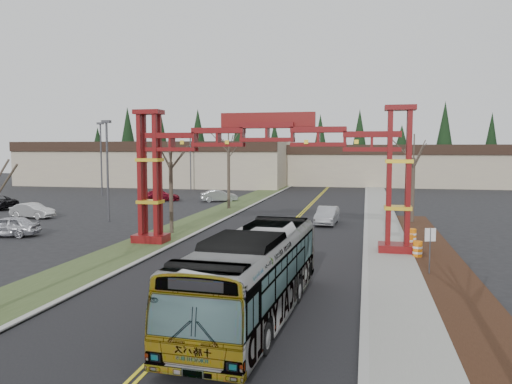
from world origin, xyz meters
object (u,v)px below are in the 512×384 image
(retail_building_east, at_px, (389,164))
(bare_tree_median_far, at_px, (229,149))
(bare_tree_median_mid, at_px, (171,163))
(street_sign, at_px, (430,242))
(light_pole_mid, at_px, (101,154))
(silver_sedan, at_px, (327,216))
(parked_car_mid_a, at_px, (161,196))
(gateway_arch, at_px, (267,154))
(light_pole_near, at_px, (107,163))
(parked_car_near_b, at_px, (33,211))
(transit_bus, at_px, (253,275))
(light_pole_far, at_px, (190,157))
(barrel_mid, at_px, (409,243))
(retail_building_west, at_px, (163,163))
(parked_car_far_a, at_px, (219,196))
(barrel_south, at_px, (417,250))
(parked_car_near_a, at_px, (7,226))
(barrel_north, at_px, (412,236))
(bare_tree_right_far, at_px, (414,158))

(retail_building_east, xyz_separation_m, bare_tree_median_far, (-18.00, -42.48, 2.76))
(bare_tree_median_mid, xyz_separation_m, street_sign, (17.27, -8.79, -3.58))
(bare_tree_median_far, relative_size, light_pole_mid, 0.85)
(silver_sedan, bearing_deg, bare_tree_median_far, 145.87)
(bare_tree_median_mid, bearing_deg, light_pole_mid, 128.18)
(retail_building_east, bearing_deg, street_sign, -90.62)
(silver_sedan, relative_size, parked_car_mid_a, 0.98)
(gateway_arch, bearing_deg, bare_tree_median_mid, 155.43)
(light_pole_near, bearing_deg, light_pole_mid, 120.89)
(parked_car_near_b, distance_m, bare_tree_median_far, 19.72)
(transit_bus, bearing_deg, bare_tree_median_far, 110.05)
(light_pole_far, height_order, barrel_mid, light_pole_far)
(bare_tree_median_mid, bearing_deg, light_pole_near, 149.03)
(transit_bus, height_order, light_pole_mid, light_pole_mid)
(transit_bus, distance_m, parked_car_near_b, 33.87)
(retail_building_west, distance_m, parked_car_near_b, 45.62)
(retail_building_west, relative_size, parked_car_far_a, 10.67)
(gateway_arch, distance_m, light_pole_near, 17.77)
(retail_building_west, height_order, light_pole_near, light_pole_near)
(parked_car_near_b, height_order, light_pole_far, light_pole_far)
(transit_bus, height_order, barrel_south, transit_bus)
(barrel_mid, bearing_deg, light_pole_far, 125.38)
(barrel_south, bearing_deg, barrel_mid, 100.45)
(retail_building_west, relative_size, transit_bus, 3.90)
(parked_car_mid_a, height_order, parked_car_far_a, parked_car_far_a)
(parked_car_far_a, bearing_deg, retail_building_west, 9.47)
(parked_car_near_a, relative_size, parked_car_mid_a, 0.96)
(retail_building_east, relative_size, parked_car_near_b, 9.10)
(retail_building_east, distance_m, street_sign, 67.11)
(light_pole_mid, bearing_deg, parked_car_near_a, -72.40)
(retail_building_east, height_order, barrel_mid, retail_building_east)
(parked_car_mid_a, distance_m, light_pole_mid, 12.34)
(silver_sedan, bearing_deg, barrel_mid, -56.48)
(parked_car_far_a, bearing_deg, gateway_arch, 178.12)
(retail_building_west, bearing_deg, street_sign, -56.39)
(gateway_arch, height_order, bare_tree_median_mid, gateway_arch)
(parked_car_far_a, xyz_separation_m, barrel_mid, (19.84, -25.47, -0.17))
(bare_tree_median_far, distance_m, barrel_north, 24.10)
(silver_sedan, height_order, barrel_north, silver_sedan)
(street_sign, relative_size, barrel_mid, 2.24)
(gateway_arch, relative_size, parked_car_near_b, 4.36)
(parked_car_far_a, distance_m, bare_tree_median_mid, 23.25)
(retail_building_east, distance_m, barrel_north, 58.44)
(bare_tree_right_far, height_order, light_pole_far, light_pole_far)
(street_sign, bearing_deg, bare_tree_median_mid, 153.04)
(retail_building_east, bearing_deg, light_pole_far, -146.03)
(light_pole_far, relative_size, street_sign, 3.62)
(bare_tree_right_far, distance_m, barrel_north, 10.88)
(parked_car_near_b, height_order, bare_tree_median_mid, bare_tree_median_mid)
(gateway_arch, relative_size, retail_building_east, 0.48)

